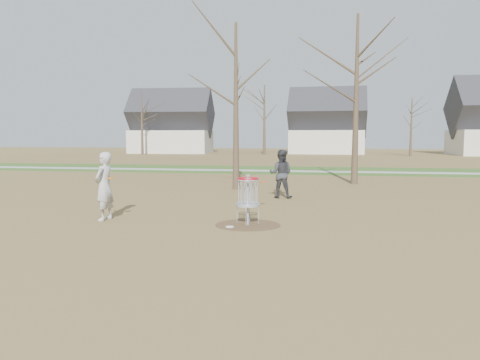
# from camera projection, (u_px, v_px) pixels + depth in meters

# --- Properties ---
(ground) EXTENTS (160.00, 160.00, 0.00)m
(ground) POSITION_uv_depth(u_px,v_px,m) (248.00, 225.00, 12.87)
(ground) COLOR brown
(ground) RESTS_ON ground
(green_band) EXTENTS (160.00, 8.00, 0.01)m
(green_band) POSITION_uv_depth(u_px,v_px,m) (297.00, 170.00, 33.42)
(green_band) COLOR #2D5119
(green_band) RESTS_ON ground
(footpath) EXTENTS (160.00, 1.50, 0.01)m
(footpath) POSITION_uv_depth(u_px,v_px,m) (296.00, 171.00, 32.44)
(footpath) COLOR #9E9E99
(footpath) RESTS_ON green_band
(dirt_circle) EXTENTS (1.80, 1.80, 0.01)m
(dirt_circle) POSITION_uv_depth(u_px,v_px,m) (248.00, 225.00, 12.87)
(dirt_circle) COLOR #47331E
(dirt_circle) RESTS_ON ground
(player_standing) EXTENTS (0.55, 0.77, 1.99)m
(player_standing) POSITION_uv_depth(u_px,v_px,m) (104.00, 186.00, 13.56)
(player_standing) COLOR #B2B2B2
(player_standing) RESTS_ON ground
(player_throwing) EXTENTS (0.97, 0.77, 1.91)m
(player_throwing) POSITION_uv_depth(u_px,v_px,m) (281.00, 174.00, 18.43)
(player_throwing) COLOR #313136
(player_throwing) RESTS_ON ground
(disc_grounded) EXTENTS (0.22, 0.22, 0.02)m
(disc_grounded) POSITION_uv_depth(u_px,v_px,m) (230.00, 227.00, 12.53)
(disc_grounded) COLOR white
(disc_grounded) RESTS_ON dirt_circle
(discs_in_play) EXTENTS (4.20, 3.19, 0.36)m
(discs_in_play) POSITION_uv_depth(u_px,v_px,m) (196.00, 180.00, 14.41)
(discs_in_play) COLOR red
(discs_in_play) RESTS_ON ground
(disc_golf_basket) EXTENTS (0.64, 0.64, 1.35)m
(disc_golf_basket) POSITION_uv_depth(u_px,v_px,m) (248.00, 192.00, 12.79)
(disc_golf_basket) COLOR #9EA3AD
(disc_golf_basket) RESTS_ON ground
(bare_trees) EXTENTS (52.62, 44.98, 9.00)m
(bare_trees) POSITION_uv_depth(u_px,v_px,m) (325.00, 107.00, 47.07)
(bare_trees) COLOR #382B1E
(bare_trees) RESTS_ON ground
(houses_row) EXTENTS (56.51, 10.01, 7.26)m
(houses_row) POSITION_uv_depth(u_px,v_px,m) (344.00, 128.00, 63.18)
(houses_row) COLOR silver
(houses_row) RESTS_ON ground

